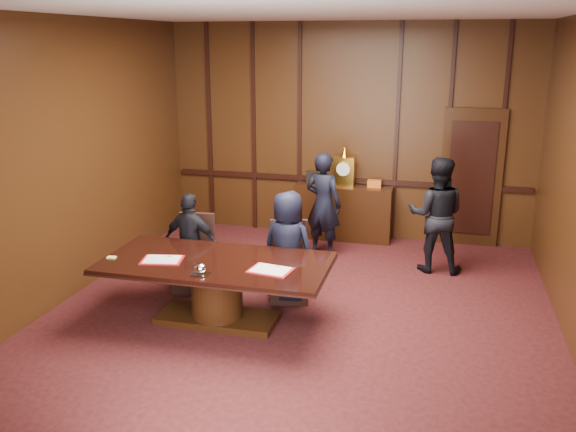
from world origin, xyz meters
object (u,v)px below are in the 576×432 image
object	(u,v)px
signatory_left	(191,243)
witness_right	(436,215)
witness_left	(323,204)
signatory_right	(288,247)
sideboard	(343,210)
conference_table	(216,281)

from	to	relation	value
signatory_left	witness_right	world-z (taller)	witness_right
witness_right	witness_left	bearing A→B (deg)	-9.03
signatory_right	witness_right	world-z (taller)	witness_right
sideboard	conference_table	distance (m)	3.62
conference_table	signatory_left	xyz separation A→B (m)	(-0.65, 0.80, 0.15)
witness_left	witness_right	size ratio (longest dim) A/B	0.97
witness_right	sideboard	bearing A→B (deg)	-37.08
conference_table	witness_right	size ratio (longest dim) A/B	1.58
conference_table	signatory_left	size ratio (longest dim) A/B	1.98
witness_right	signatory_right	bearing A→B (deg)	41.44
conference_table	witness_left	size ratio (longest dim) A/B	1.64
signatory_left	witness_right	xyz separation A→B (m)	(3.06, 1.56, 0.17)
signatory_left	signatory_right	bearing A→B (deg)	-174.83
signatory_left	signatory_right	distance (m)	1.30
sideboard	witness_left	size ratio (longest dim) A/B	1.00
signatory_right	witness_left	xyz separation A→B (m)	(0.09, 1.83, 0.08)
signatory_left	witness_left	world-z (taller)	witness_left
witness_left	conference_table	bearing A→B (deg)	92.17
sideboard	witness_left	xyz separation A→B (m)	(-0.17, -0.88, 0.31)
conference_table	signatory_right	world-z (taller)	signatory_right
sideboard	signatory_right	size ratio (longest dim) A/B	1.12
conference_table	witness_right	distance (m)	3.39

